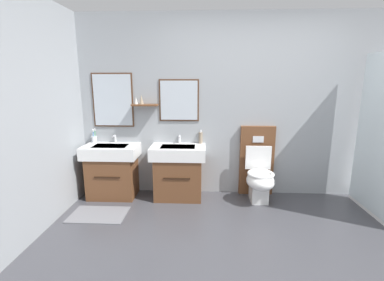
{
  "coord_description": "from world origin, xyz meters",
  "views": [
    {
      "loc": [
        -0.64,
        -2.18,
        1.62
      ],
      "look_at": [
        -0.8,
        1.21,
        0.87
      ],
      "focal_mm": 25.55,
      "sensor_mm": 36.0,
      "label": 1
    }
  ],
  "objects_px": {
    "toilet": "(258,173)",
    "toothbrush_cup": "(94,139)",
    "soap_dispenser": "(201,138)",
    "vanity_sink_right": "(178,170)",
    "vanity_sink_left": "(113,169)"
  },
  "relations": [
    {
      "from": "toilet",
      "to": "toothbrush_cup",
      "type": "xyz_separation_m",
      "value": [
        -2.34,
        0.16,
        0.43
      ]
    },
    {
      "from": "toilet",
      "to": "soap_dispenser",
      "type": "xyz_separation_m",
      "value": [
        -0.8,
        0.17,
        0.45
      ]
    },
    {
      "from": "vanity_sink_right",
      "to": "toilet",
      "type": "distance_m",
      "value": 1.11
    },
    {
      "from": "vanity_sink_right",
      "to": "soap_dispenser",
      "type": "xyz_separation_m",
      "value": [
        0.3,
        0.17,
        0.44
      ]
    },
    {
      "from": "toilet",
      "to": "toothbrush_cup",
      "type": "relative_size",
      "value": 4.83
    },
    {
      "from": "vanity_sink_right",
      "to": "toothbrush_cup",
      "type": "relative_size",
      "value": 3.62
    },
    {
      "from": "vanity_sink_left",
      "to": "soap_dispenser",
      "type": "xyz_separation_m",
      "value": [
        1.24,
        0.17,
        0.44
      ]
    },
    {
      "from": "vanity_sink_right",
      "to": "toothbrush_cup",
      "type": "xyz_separation_m",
      "value": [
        -1.23,
        0.16,
        0.41
      ]
    },
    {
      "from": "toothbrush_cup",
      "to": "soap_dispenser",
      "type": "bearing_deg",
      "value": 0.38
    },
    {
      "from": "toothbrush_cup",
      "to": "toilet",
      "type": "bearing_deg",
      "value": -3.93
    },
    {
      "from": "toothbrush_cup",
      "to": "soap_dispenser",
      "type": "xyz_separation_m",
      "value": [
        1.53,
        0.01,
        0.03
      ]
    },
    {
      "from": "vanity_sink_right",
      "to": "soap_dispenser",
      "type": "bearing_deg",
      "value": 29.41
    },
    {
      "from": "toilet",
      "to": "vanity_sink_left",
      "type": "bearing_deg",
      "value": -179.97
    },
    {
      "from": "vanity_sink_left",
      "to": "toothbrush_cup",
      "type": "distance_m",
      "value": 0.53
    },
    {
      "from": "toothbrush_cup",
      "to": "soap_dispenser",
      "type": "relative_size",
      "value": 1.05
    }
  ]
}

